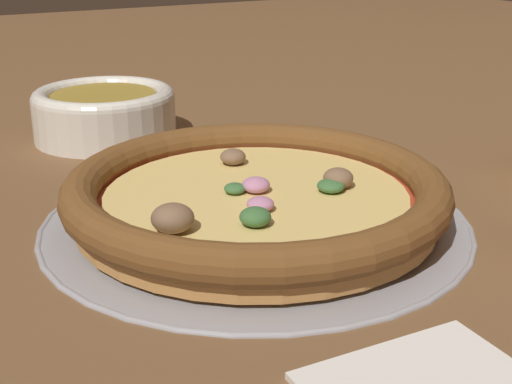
# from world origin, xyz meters

# --- Properties ---
(ground_plane) EXTENTS (3.00, 3.00, 0.00)m
(ground_plane) POSITION_xyz_m (0.00, 0.00, 0.00)
(ground_plane) COLOR brown
(pizza_tray) EXTENTS (0.34, 0.34, 0.01)m
(pizza_tray) POSITION_xyz_m (0.00, 0.00, 0.00)
(pizza_tray) COLOR #9E9EA3
(pizza_tray) RESTS_ON ground_plane
(pizza) EXTENTS (0.30, 0.30, 0.04)m
(pizza) POSITION_xyz_m (-0.00, -0.00, 0.02)
(pizza) COLOR #BC7F42
(pizza) RESTS_ON pizza_tray
(bowl_near) EXTENTS (0.15, 0.15, 0.06)m
(bowl_near) POSITION_xyz_m (-0.03, 0.29, 0.03)
(bowl_near) COLOR silver
(bowl_near) RESTS_ON ground_plane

